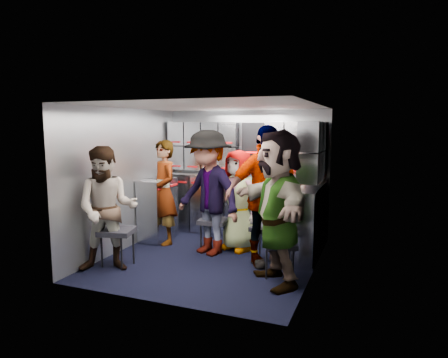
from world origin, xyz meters
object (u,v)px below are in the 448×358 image
(attendant_arc_a, at_px, (107,209))
(jump_seat_mid_left, at_px, (213,223))
(jump_seat_mid_right, at_px, (268,231))
(jump_seat_near_right, at_px, (280,246))
(attendant_standing, at_px, (164,192))
(attendant_arc_d, at_px, (265,196))
(attendant_arc_c, at_px, (238,200))
(jump_seat_near_left, at_px, (117,233))
(attendant_arc_b, at_px, (208,193))
(jump_seat_center, at_px, (242,221))
(attendant_arc_e, at_px, (278,208))

(attendant_arc_a, bearing_deg, jump_seat_mid_left, 27.20)
(jump_seat_mid_right, height_order, jump_seat_near_right, jump_seat_mid_right)
(attendant_standing, height_order, attendant_arc_d, attendant_arc_d)
(jump_seat_near_right, relative_size, attendant_arc_c, 0.32)
(jump_seat_near_left, xyz_separation_m, attendant_arc_c, (1.25, 1.24, 0.31))
(attendant_arc_b, bearing_deg, jump_seat_center, 79.83)
(jump_seat_center, bearing_deg, attendant_arc_c, -90.00)
(jump_seat_near_left, distance_m, jump_seat_center, 1.89)
(jump_seat_near_left, bearing_deg, jump_seat_near_right, 9.99)
(attendant_standing, distance_m, attendant_arc_b, 0.89)
(jump_seat_mid_right, distance_m, attendant_standing, 1.78)
(jump_seat_near_left, distance_m, jump_seat_near_right, 2.13)
(jump_seat_mid_left, relative_size, jump_seat_center, 1.04)
(jump_seat_center, distance_m, attendant_arc_b, 0.80)
(attendant_arc_b, height_order, attendant_arc_e, attendant_arc_e)
(jump_seat_near_left, relative_size, jump_seat_near_right, 1.05)
(jump_seat_mid_right, height_order, attendant_arc_e, attendant_arc_e)
(attendant_standing, xyz_separation_m, attendant_arc_d, (1.72, -0.36, 0.12))
(jump_seat_near_left, distance_m, attendant_arc_c, 1.79)
(jump_seat_near_left, relative_size, jump_seat_center, 1.12)
(attendant_arc_b, bearing_deg, attendant_standing, -171.77)
(jump_seat_near_right, xyz_separation_m, attendant_arc_b, (-1.18, 0.53, 0.50))
(jump_seat_near_right, relative_size, attendant_arc_d, 0.26)
(jump_seat_mid_left, relative_size, jump_seat_mid_right, 0.97)
(attendant_arc_a, height_order, attendant_arc_b, attendant_arc_b)
(jump_seat_mid_left, bearing_deg, jump_seat_center, 45.13)
(jump_seat_near_left, xyz_separation_m, attendant_arc_b, (0.92, 0.90, 0.45))
(jump_seat_mid_left, distance_m, attendant_arc_b, 0.51)
(jump_seat_center, bearing_deg, jump_seat_near_left, -131.33)
(jump_seat_near_right, distance_m, attendant_arc_e, 0.54)
(attendant_arc_a, xyz_separation_m, attendant_arc_b, (0.92, 1.08, 0.10))
(jump_seat_center, relative_size, attendant_arc_a, 0.28)
(jump_seat_near_right, relative_size, attendant_arc_a, 0.30)
(jump_seat_near_right, bearing_deg, attendant_standing, 159.62)
(jump_seat_mid_left, distance_m, attendant_arc_d, 1.06)
(jump_seat_near_left, xyz_separation_m, jump_seat_center, (1.25, 1.42, -0.06))
(jump_seat_mid_left, bearing_deg, jump_seat_near_right, -31.11)
(jump_seat_near_left, height_order, attendant_arc_b, attendant_arc_b)
(attendant_arc_c, relative_size, attendant_arc_d, 0.80)
(jump_seat_mid_right, xyz_separation_m, attendant_arc_d, (-0.00, -0.18, 0.52))
(jump_seat_near_right, relative_size, attendant_arc_b, 0.27)
(attendant_arc_b, distance_m, attendant_arc_c, 0.50)
(jump_seat_center, relative_size, jump_seat_mid_right, 0.93)
(attendant_arc_b, height_order, attendant_arc_c, attendant_arc_b)
(jump_seat_near_left, height_order, attendant_arc_e, attendant_arc_e)
(jump_seat_center, relative_size, attendant_standing, 0.28)
(jump_seat_near_left, distance_m, attendant_arc_e, 2.16)
(attendant_arc_a, bearing_deg, attendant_arc_e, -16.92)
(jump_seat_near_right, xyz_separation_m, attendant_arc_c, (-0.85, 0.87, 0.35))
(jump_seat_center, bearing_deg, jump_seat_near_right, -51.10)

